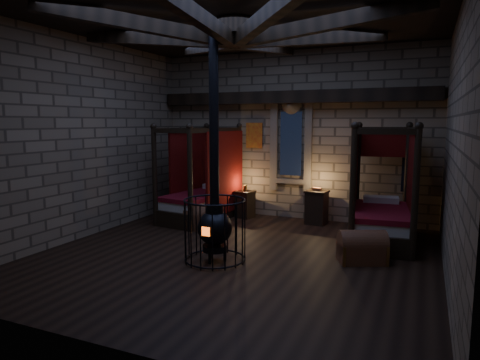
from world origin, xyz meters
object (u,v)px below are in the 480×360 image
at_px(trunk_right, 362,248).
at_px(bed_left, 202,197).
at_px(bed_right, 381,214).
at_px(trunk_left, 203,219).
at_px(stove, 215,225).

bearing_deg(trunk_right, bed_left, 132.24).
relative_size(bed_right, trunk_right, 2.52).
distance_m(bed_right, trunk_left, 3.85).
distance_m(trunk_left, stove, 2.26).
bearing_deg(trunk_left, bed_right, 18.12).
bearing_deg(bed_left, stove, -49.71).
distance_m(bed_right, trunk_right, 1.58).
bearing_deg(stove, bed_left, 126.53).
height_order(bed_right, trunk_left, bed_right).
xyz_separation_m(trunk_right, stove, (-2.40, -0.97, 0.39)).
height_order(bed_left, stove, stove).
distance_m(bed_left, bed_right, 4.36).
height_order(bed_right, trunk_right, bed_right).
xyz_separation_m(bed_right, trunk_right, (-0.16, -1.54, -0.32)).
height_order(bed_left, trunk_right, bed_left).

